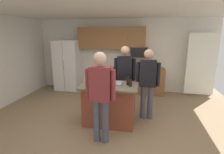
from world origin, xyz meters
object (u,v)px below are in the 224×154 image
at_px(tumbler_amber, 128,79).
at_px(glass_short_whisky, 128,82).
at_px(person_elder_center, 100,92).
at_px(kitchen_island, 110,104).
at_px(mug_ceramic_white, 88,85).
at_px(serving_tray, 112,83).
at_px(microwave_over_range, 139,52).
at_px(refrigerator, 68,65).
at_px(person_host_foreground, 148,80).
at_px(glass_dark_ale, 130,83).
at_px(person_guest_right, 125,74).

bearing_deg(tumbler_amber, glass_short_whisky, -86.28).
xyz_separation_m(person_elder_center, glass_short_whisky, (0.42, 0.83, -0.00)).
xyz_separation_m(kitchen_island, mug_ceramic_white, (-0.43, -0.25, 0.51)).
bearing_deg(serving_tray, microwave_over_range, 78.13).
relative_size(refrigerator, person_elder_center, 1.05).
bearing_deg(person_host_foreground, glass_dark_ale, 24.54).
relative_size(microwave_over_range, glass_short_whisky, 3.60).
bearing_deg(serving_tray, refrigerator, 133.18).
height_order(kitchen_island, glass_dark_ale, glass_dark_ale).
height_order(kitchen_island, serving_tray, serving_tray).
xyz_separation_m(person_guest_right, mug_ceramic_white, (-0.69, -1.00, -0.03)).
distance_m(person_elder_center, glass_dark_ale, 0.87).
bearing_deg(tumbler_amber, person_elder_center, -111.90).
height_order(tumbler_amber, glass_short_whisky, glass_short_whisky).
bearing_deg(person_elder_center, glass_dark_ale, -33.04).
distance_m(person_guest_right, serving_tray, 0.74).
bearing_deg(microwave_over_range, person_guest_right, -100.16).
relative_size(glass_dark_ale, serving_tray, 0.32).
bearing_deg(mug_ceramic_white, glass_short_whisky, 20.51).
xyz_separation_m(kitchen_island, serving_tray, (0.06, 0.04, 0.49)).
relative_size(glass_short_whisky, serving_tray, 0.35).
relative_size(person_elder_center, tumbler_amber, 11.49).
height_order(refrigerator, serving_tray, refrigerator).
height_order(refrigerator, microwave_over_range, refrigerator).
bearing_deg(kitchen_island, microwave_over_range, 76.97).
xyz_separation_m(refrigerator, person_elder_center, (2.03, -3.04, 0.10)).
distance_m(kitchen_island, serving_tray, 0.49).
bearing_deg(person_elder_center, tumbler_amber, -20.69).
bearing_deg(glass_dark_ale, tumbler_amber, 105.09).
distance_m(person_guest_right, glass_short_whisky, 0.70).
bearing_deg(person_host_foreground, tumbler_amber, -7.95).
bearing_deg(person_elder_center, refrigerator, 34.90).
height_order(kitchen_island, tumbler_amber, tumbler_amber).
relative_size(microwave_over_range, glass_dark_ale, 3.93).
bearing_deg(microwave_over_range, glass_short_whisky, -93.58).
height_order(glass_dark_ale, tumbler_amber, tumbler_amber).
bearing_deg(glass_short_whisky, person_elder_center, -117.20).
height_order(person_guest_right, tumbler_amber, person_guest_right).
height_order(person_guest_right, glass_short_whisky, person_guest_right).
bearing_deg(person_elder_center, person_guest_right, -9.09).
bearing_deg(mug_ceramic_white, person_guest_right, 55.44).
bearing_deg(microwave_over_range, person_elder_center, -100.23).
xyz_separation_m(person_elder_center, serving_tray, (0.07, 0.80, -0.06)).
height_order(kitchen_island, person_guest_right, person_guest_right).
height_order(microwave_over_range, tumbler_amber, microwave_over_range).
height_order(refrigerator, kitchen_island, refrigerator).
relative_size(kitchen_island, person_host_foreground, 0.75).
height_order(refrigerator, person_guest_right, refrigerator).
relative_size(person_host_foreground, glass_short_whisky, 11.09).
distance_m(mug_ceramic_white, glass_short_whisky, 0.89).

